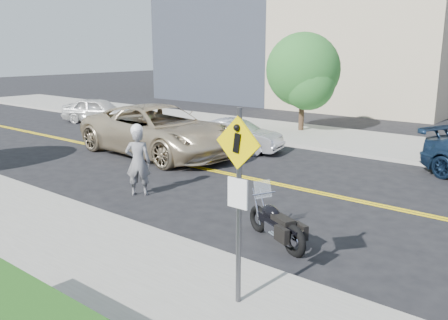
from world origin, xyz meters
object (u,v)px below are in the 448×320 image
Objects in this scene: suv at (159,130)px; parked_car_white at (99,110)px; pedestrian_sign at (238,189)px; motorcyclist at (138,160)px; motorcycle at (276,215)px; parked_car_silver at (235,136)px.

parked_car_white is (-8.54, 3.48, -0.27)m from suv.
parked_car_white is at bearing 149.59° from pedestrian_sign.
pedestrian_sign is 1.51× the size of motorcyclist.
motorcyclist is 1.01× the size of motorcycle.
motorcyclist reaches higher than suv.
pedestrian_sign is 1.52× the size of motorcycle.
motorcycle is (4.75, -0.38, -0.39)m from motorcyclist.
suv reaches higher than parked_car_white.
motorcyclist is at bearing -145.84° from parked_car_white.
motorcyclist is 0.50× the size of parked_car_white.
suv is at bearing -89.27° from motorcyclist.
parked_car_silver is at bearing -34.01° from suv.
pedestrian_sign is 6.56m from motorcyclist.
suv is (-8.11, 4.28, 0.34)m from motorcycle.
parked_car_silver is at bearing 128.24° from pedestrian_sign.
pedestrian_sign is 0.44× the size of suv.
suv is 9.23m from parked_car_white.
motorcyclist is 5.15m from suv.
suv is at bearing 142.92° from pedestrian_sign.
parked_car_white is (-17.66, 10.36, -1.29)m from pedestrian_sign.
parked_car_white reaches higher than parked_car_silver.
suv is 1.72× the size of parked_car_white.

